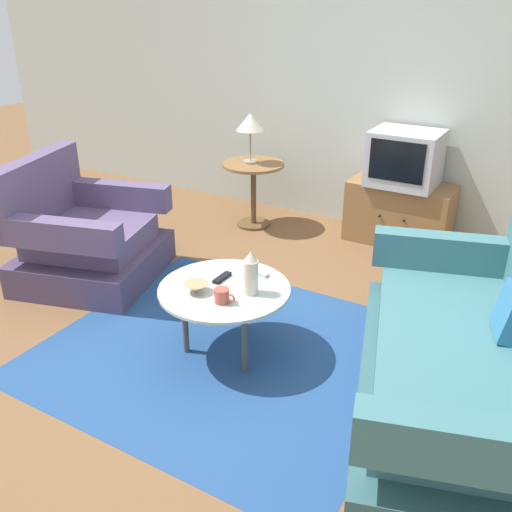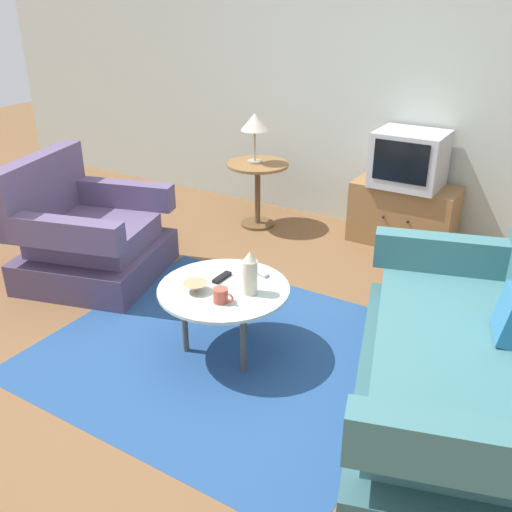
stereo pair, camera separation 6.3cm
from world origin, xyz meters
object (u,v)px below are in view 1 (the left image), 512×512
at_px(armchair, 84,240).
at_px(side_table, 253,180).
at_px(tv_stand, 399,213).
at_px(mug, 222,296).
at_px(coffee_table, 224,293).
at_px(couch, 469,365).
at_px(tv_remote_silver, 257,272).
at_px(television, 405,158).
at_px(tv_remote_dark, 222,278).
at_px(vase, 251,273).
at_px(table_lamp, 250,124).
at_px(bowl, 196,288).

relative_size(armchair, side_table, 2.00).
bearing_deg(tv_stand, mug, -97.34).
distance_m(coffee_table, mug, 0.19).
xyz_separation_m(armchair, couch, (2.80, -0.17, 0.00)).
relative_size(mug, tv_remote_silver, 0.79).
height_order(television, tv_remote_dark, television).
height_order(coffee_table, side_table, side_table).
bearing_deg(coffee_table, vase, 8.46).
xyz_separation_m(television, tv_remote_silver, (-0.30, -1.87, -0.30)).
bearing_deg(side_table, couch, -37.11).
bearing_deg(table_lamp, vase, -59.14).
bearing_deg(tv_remote_silver, mug, 101.16).
bearing_deg(tv_remote_silver, tv_stand, -89.31).
xyz_separation_m(vase, bowl, (-0.27, -0.15, -0.10)).
bearing_deg(side_table, television, 12.56).
bearing_deg(vase, armchair, 169.99).
xyz_separation_m(couch, coffee_table, (-1.35, -0.14, 0.09)).
bearing_deg(armchair, table_lamp, 144.51).
xyz_separation_m(side_table, mug, (0.97, -1.98, 0.04)).
bearing_deg(tv_stand, tv_remote_dark, -102.29).
bearing_deg(vase, tv_remote_silver, 111.48).
xyz_separation_m(tv_stand, table_lamp, (-1.30, -0.30, 0.68)).
bearing_deg(coffee_table, tv_remote_dark, 128.85).
distance_m(bowl, tv_remote_silver, 0.41).
relative_size(coffee_table, bowl, 5.39).
height_order(coffee_table, bowl, bowl).
relative_size(tv_stand, bowl, 6.07).
distance_m(side_table, television, 1.34).
xyz_separation_m(tv_stand, mug, (-0.29, -2.28, 0.21)).
height_order(armchair, side_table, armchair).
distance_m(coffee_table, tv_remote_silver, 0.26).
bearing_deg(tv_remote_silver, bowl, 73.52).
xyz_separation_m(tv_remote_dark, tv_remote_silver, (0.14, 0.16, 0.00)).
xyz_separation_m(vase, tv_remote_silver, (-0.09, 0.22, -0.11)).
height_order(couch, tv_remote_dark, couch).
bearing_deg(bowl, tv_stand, 77.84).
bearing_deg(tv_stand, side_table, -166.70).
height_order(side_table, tv_stand, side_table).
xyz_separation_m(armchair, bowl, (1.34, -0.43, 0.16)).
bearing_deg(couch, armchair, 69.64).
relative_size(television, mug, 4.30).
xyz_separation_m(coffee_table, bowl, (-0.11, -0.12, 0.07)).
relative_size(couch, tv_stand, 2.33).
bearing_deg(bowl, tv_remote_silver, 63.71).
xyz_separation_m(couch, television, (-0.97, 1.98, 0.44)).
xyz_separation_m(mug, bowl, (-0.19, 0.02, -0.01)).
bearing_deg(tv_remote_silver, couch, -174.96).
xyz_separation_m(couch, tv_remote_silver, (-1.28, 0.11, 0.14)).
relative_size(tv_stand, vase, 3.35).
height_order(coffee_table, television, television).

